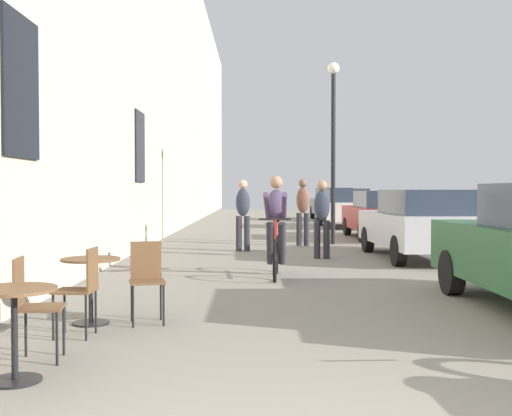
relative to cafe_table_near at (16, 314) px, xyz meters
name	(u,v)px	position (x,y,z in m)	size (l,w,h in m)	color
building_facade_left	(145,30)	(-1.22, 12.22, 5.28)	(0.54, 68.00, 11.60)	#B7AD99
cafe_table_near	(16,314)	(0.00, 0.00, 0.00)	(0.64, 0.64, 0.72)	black
cafe_chair_near_toward_street	(33,301)	(-0.08, 0.57, 0.00)	(0.43, 0.43, 0.89)	black
cafe_table_mid	(93,276)	(0.03, 2.07, 0.00)	(0.64, 0.64, 0.72)	black
cafe_chair_mid_toward_street	(84,285)	(0.11, 1.46, 0.00)	(0.39, 0.39, 0.89)	black
cafe_chair_mid_toward_wall	(149,276)	(0.63, 2.14, 0.00)	(0.46, 0.46, 0.89)	black
cyclist_on_bicycle	(278,229)	(2.18, 5.85, 0.29)	(0.52, 1.76, 1.74)	black
pedestrian_near	(324,215)	(3.25, 8.55, 0.42)	(0.35, 0.26, 1.67)	#26262D
pedestrian_mid	(245,211)	(1.53, 10.20, 0.44)	(0.37, 0.28, 1.71)	#26262D
pedestrian_far	(305,208)	(3.07, 11.60, 0.47)	(0.37, 0.29, 1.75)	#26262D
street_lamp	(335,129)	(3.93, 12.11, 2.59)	(0.32, 0.32, 4.90)	black
parked_car_second	(421,223)	(5.32, 8.49, 0.24)	(1.87, 4.20, 1.47)	#B7B7BC
parked_car_third	(382,214)	(5.58, 13.94, 0.23)	(1.77, 4.08, 1.44)	maroon
parked_car_fourth	(346,207)	(5.30, 19.74, 0.27)	(1.83, 4.29, 1.52)	beige
parked_car_fifth	(334,203)	(5.58, 25.64, 0.29)	(1.88, 4.43, 1.57)	#595960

